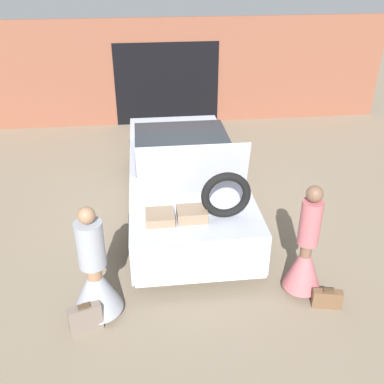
# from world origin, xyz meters

# --- Properties ---
(ground_plane) EXTENTS (40.00, 40.00, 0.00)m
(ground_plane) POSITION_xyz_m (0.00, 0.00, 0.00)
(ground_plane) COLOR #7F705B
(garage_wall_back) EXTENTS (12.00, 0.14, 2.80)m
(garage_wall_back) POSITION_xyz_m (0.00, 4.57, 1.39)
(garage_wall_back) COLOR brown
(garage_wall_back) RESTS_ON ground_plane
(car) EXTENTS (2.03, 5.14, 1.92)m
(car) POSITION_xyz_m (0.00, -0.00, 0.61)
(car) COLOR #B2B7C6
(car) RESTS_ON ground_plane
(person_left) EXTENTS (0.68, 0.68, 1.68)m
(person_left) POSITION_xyz_m (-1.45, -2.79, 0.59)
(person_left) COLOR #997051
(person_left) RESTS_ON ground_plane
(person_right) EXTENTS (0.55, 0.55, 1.73)m
(person_right) POSITION_xyz_m (1.45, -2.67, 0.63)
(person_right) COLOR brown
(person_right) RESTS_ON ground_plane
(suitcase_beside_left_person) EXTENTS (0.44, 0.25, 0.42)m
(suitcase_beside_left_person) POSITION_xyz_m (-1.59, -3.10, 0.20)
(suitcase_beside_left_person) COLOR #75665B
(suitcase_beside_left_person) RESTS_ON ground_plane
(suitcase_beside_right_person) EXTENTS (0.42, 0.21, 0.30)m
(suitcase_beside_right_person) POSITION_xyz_m (1.70, -3.05, 0.14)
(suitcase_beside_right_person) COLOR brown
(suitcase_beside_right_person) RESTS_ON ground_plane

